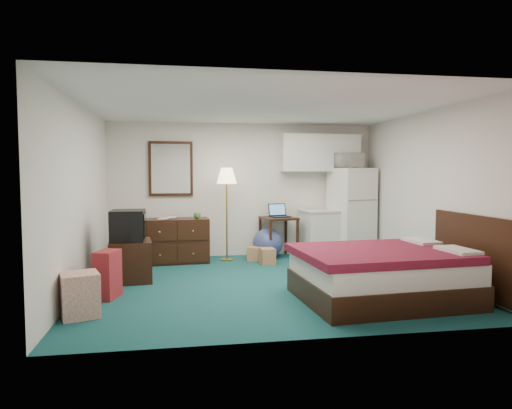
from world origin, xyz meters
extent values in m
cube|color=#0F3D44|center=(0.00, 0.00, 0.00)|extent=(5.00, 4.50, 0.01)
cube|color=silver|center=(0.00, 0.00, 2.50)|extent=(5.00, 4.50, 0.01)
cube|color=silver|center=(0.00, 2.25, 1.25)|extent=(5.00, 0.01, 2.50)
cube|color=silver|center=(0.00, -2.25, 1.25)|extent=(5.00, 0.01, 2.50)
cube|color=silver|center=(-2.50, 0.00, 1.25)|extent=(0.01, 4.50, 2.50)
cube|color=silver|center=(2.50, 0.00, 1.25)|extent=(0.01, 4.50, 2.50)
sphere|color=navy|center=(0.40, 1.85, 0.28)|extent=(0.56, 0.56, 0.55)
imported|color=white|center=(1.94, 1.85, 1.84)|extent=(0.57, 0.40, 0.35)
imported|color=#966641|center=(-1.56, 1.65, 0.89)|extent=(0.17, 0.05, 0.23)
imported|color=#966641|center=(-1.42, 1.81, 0.89)|extent=(0.17, 0.06, 0.22)
imported|color=#408738|center=(-0.90, 1.67, 0.84)|extent=(0.13, 0.11, 0.12)
camera|label=1|loc=(-1.18, -6.32, 1.58)|focal=32.00mm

